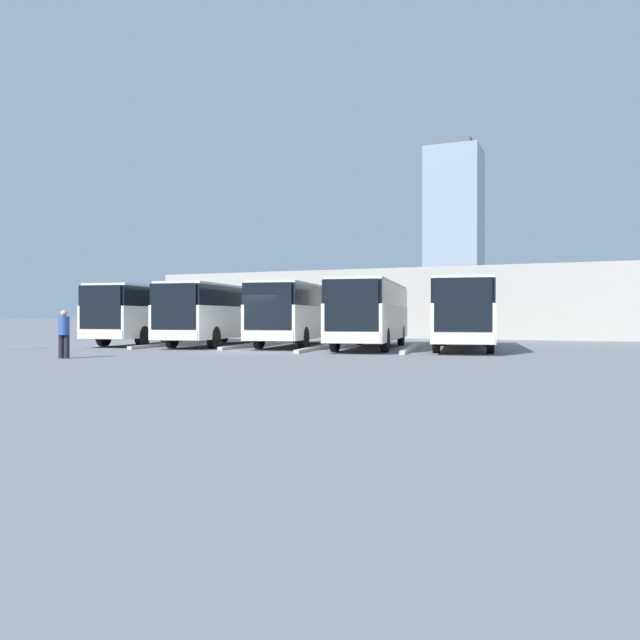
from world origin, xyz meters
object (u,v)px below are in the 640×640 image
bus_3 (219,312)px  bus_1 (371,312)px  pedestrian (64,332)px  bus_2 (299,312)px  bus_4 (154,312)px  bus_0 (464,312)px

bus_3 → bus_1: bearing=170.8°
pedestrian → bus_2: bearing=59.4°
bus_4 → pedestrian: bus_4 is taller
bus_3 → bus_4: size_ratio=1.00×
bus_2 → pedestrian: size_ratio=6.15×
bus_1 → bus_4: size_ratio=1.00×
pedestrian → bus_1: bearing=41.1°
bus_1 → bus_2: (4.29, -1.01, 0.00)m
bus_0 → bus_4: same height
bus_0 → bus_4: size_ratio=1.00×
bus_1 → bus_3: bearing=-9.2°
bus_3 → bus_4: 4.29m
pedestrian → bus_0: bearing=31.3°
bus_0 → pedestrian: bearing=34.9°
bus_2 → bus_3: 4.41m
bus_4 → pedestrian: size_ratio=6.15×
bus_4 → pedestrian: 12.30m
bus_3 → bus_4: same height
bus_1 → bus_4: bearing=-9.5°
bus_3 → pedestrian: size_ratio=6.15×
bus_2 → bus_3: size_ratio=1.00×
bus_1 → bus_2: 4.41m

